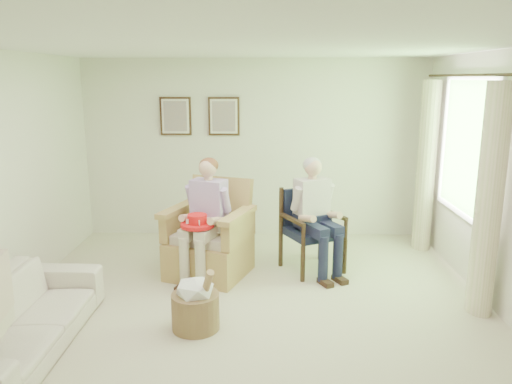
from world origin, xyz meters
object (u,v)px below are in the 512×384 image
Objects in this scene: wicker_armchair at (209,245)px; person_wicker at (207,211)px; sofa at (19,320)px; hatbox at (196,303)px; person_dark at (314,208)px; wood_armchair at (312,226)px; red_hat at (197,222)px.

person_wicker is (0.00, -0.15, 0.47)m from wicker_armchair.
sofa is 3.10× the size of hatbox.
hatbox is (-1.23, -1.44, -0.55)m from person_dark.
person_dark is at bearing 30.22° from person_wicker.
wicker_armchair is 1.28m from wood_armchair.
person_dark is at bearing 16.97° from red_hat.
wood_armchair is at bearing -52.73° from sofa.
hatbox is at bearing -73.32° from sofa.
person_wicker reaches higher than hatbox.
sofa is at bearing -171.51° from person_dark.
hatbox is at bearing -68.80° from person_wicker.
hatbox is (-1.23, -1.61, -0.28)m from wood_armchair.
wicker_armchair is 3.04× the size of red_hat.
person_wicker is (-1.25, -0.39, 0.29)m from wood_armchair.
wood_armchair is 2.62× the size of red_hat.
sofa is (-1.44, -1.81, -0.06)m from wicker_armchair.
hatbox is (0.02, -1.37, -0.10)m from wicker_armchair.
person_dark is (0.00, -0.16, 0.27)m from wood_armchair.
wood_armchair is 1.49× the size of hatbox.
wood_armchair is 0.31m from person_dark.
wicker_armchair reaches higher than red_hat.
hatbox is at bearing -153.86° from wood_armchair.
wicker_armchair reaches higher than wood_armchair.
wood_armchair is at bearing 30.81° from wicker_armchair.
person_wicker is 1.27m from person_dark.
red_hat is 0.57× the size of hatbox.
wicker_armchair is 1.37m from hatbox.
wicker_armchair is 0.49m from person_wicker.
sofa is 2.04m from red_hat.
person_wicker is (1.44, 1.66, 0.53)m from sofa.
hatbox is (0.02, -1.22, -0.57)m from person_wicker.
red_hat is at bearing 176.62° from wood_armchair.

